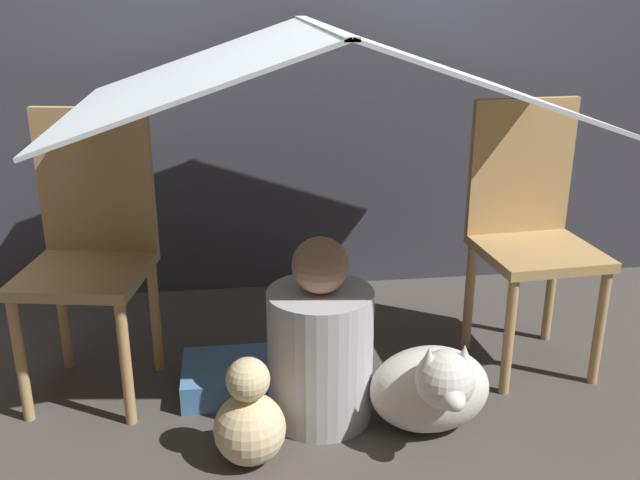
{
  "coord_description": "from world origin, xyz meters",
  "views": [
    {
      "loc": [
        -0.29,
        -2.1,
        1.35
      ],
      "look_at": [
        0.0,
        0.15,
        0.53
      ],
      "focal_mm": 40.0,
      "sensor_mm": 36.0,
      "label": 1
    }
  ],
  "objects_px": {
    "chair_left": "(91,244)",
    "dog": "(432,387)",
    "chair_right": "(529,225)",
    "person_front": "(320,346)"
  },
  "relations": [
    {
      "from": "chair_right",
      "to": "person_front",
      "type": "height_order",
      "value": "chair_right"
    },
    {
      "from": "chair_left",
      "to": "person_front",
      "type": "distance_m",
      "value": 0.85
    },
    {
      "from": "chair_left",
      "to": "person_front",
      "type": "relative_size",
      "value": 1.55
    },
    {
      "from": "chair_left",
      "to": "dog",
      "type": "height_order",
      "value": "chair_left"
    },
    {
      "from": "person_front",
      "to": "chair_right",
      "type": "bearing_deg",
      "value": 21.05
    },
    {
      "from": "person_front",
      "to": "dog",
      "type": "xyz_separation_m",
      "value": [
        0.33,
        -0.15,
        -0.09
      ]
    },
    {
      "from": "chair_left",
      "to": "dog",
      "type": "bearing_deg",
      "value": -12.33
    },
    {
      "from": "chair_left",
      "to": "chair_right",
      "type": "relative_size",
      "value": 1.0
    },
    {
      "from": "chair_left",
      "to": "chair_right",
      "type": "xyz_separation_m",
      "value": [
        1.55,
        0.0,
        0.0
      ]
    },
    {
      "from": "dog",
      "to": "chair_left",
      "type": "bearing_deg",
      "value": 156.97
    }
  ]
}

